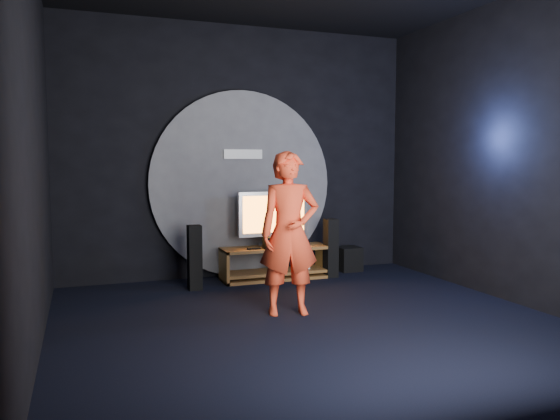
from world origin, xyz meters
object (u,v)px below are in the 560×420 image
object	(u,v)px
tower_speaker_right	(331,248)
player	(289,233)
tv	(273,216)
tower_speaker_left	(195,258)
media_console	(276,265)
subwoofer	(349,259)

from	to	relation	value
tower_speaker_right	player	distance (m)	2.01
tv	tower_speaker_left	world-z (taller)	tv
media_console	tower_speaker_left	bearing A→B (deg)	-168.55
player	tv	bearing A→B (deg)	85.85
tv	tower_speaker_right	size ratio (longest dim) A/B	1.22
tower_speaker_left	subwoofer	distance (m)	2.43
media_console	tv	distance (m)	0.67
media_console	tower_speaker_left	xyz separation A→B (m)	(-1.17, -0.24, 0.22)
subwoofer	tower_speaker_left	bearing A→B (deg)	-170.29
tower_speaker_right	player	bearing A→B (deg)	-128.43
tower_speaker_left	subwoofer	size ratio (longest dim) A/B	2.32
tv	player	bearing A→B (deg)	-104.03
tower_speaker_left	tower_speaker_right	size ratio (longest dim) A/B	1.00
subwoofer	tower_speaker_right	bearing A→B (deg)	-145.13
tower_speaker_left	player	bearing A→B (deg)	-63.04
subwoofer	player	world-z (taller)	player
tv	media_console	bearing A→B (deg)	-84.27
tower_speaker_left	player	xyz separation A→B (m)	(0.73, -1.43, 0.45)
tv	tower_speaker_left	size ratio (longest dim) A/B	1.22
media_console	tower_speaker_left	distance (m)	1.21
tower_speaker_left	tower_speaker_right	xyz separation A→B (m)	(1.94, 0.10, 0.00)
media_console	player	distance (m)	1.85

